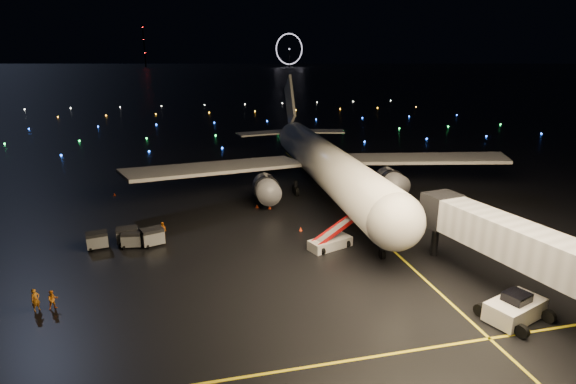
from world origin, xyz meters
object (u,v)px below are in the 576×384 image
(belt_loader, at_px, (330,233))
(crew_a, at_px, (36,300))
(crew_b, at_px, (53,300))
(baggage_cart_1, at_px, (127,236))
(pushback_tug, at_px, (515,306))
(baggage_cart_0, at_px, (153,237))
(baggage_cart_2, at_px, (132,239))
(airliner, at_px, (320,138))
(crew_c, at_px, (163,230))
(baggage_cart_3, at_px, (97,240))

(belt_loader, xyz_separation_m, crew_a, (-26.26, -6.20, -0.71))
(crew_b, bearing_deg, crew_a, 151.87)
(crew_b, xyz_separation_m, baggage_cart_1, (4.37, 12.16, 0.09))
(pushback_tug, distance_m, belt_loader, 18.39)
(baggage_cart_0, distance_m, baggage_cart_1, 2.83)
(crew_b, xyz_separation_m, baggage_cart_2, (4.93, 11.19, 0.03))
(crew_a, relative_size, baggage_cart_0, 0.85)
(pushback_tug, xyz_separation_m, baggage_cart_0, (-27.50, 20.67, -0.18))
(airliner, height_order, crew_a, airliner)
(airliner, distance_m, crew_c, 26.84)
(baggage_cart_2, distance_m, baggage_cart_3, 3.51)
(baggage_cart_2, relative_size, baggage_cart_3, 0.96)
(crew_a, bearing_deg, baggage_cart_0, 9.95)
(crew_c, bearing_deg, baggage_cart_2, -102.22)
(crew_b, height_order, baggage_cart_2, baggage_cart_2)
(pushback_tug, xyz_separation_m, belt_loader, (-9.47, 15.76, 0.54))
(pushback_tug, relative_size, crew_a, 2.49)
(pushback_tug, height_order, crew_b, pushback_tug)
(pushback_tug, relative_size, belt_loader, 0.69)
(belt_loader, xyz_separation_m, baggage_cart_2, (-20.10, 4.98, -0.82))
(crew_a, xyz_separation_m, crew_c, (9.22, 12.91, -0.00))
(airliner, bearing_deg, crew_b, -136.52)
(crew_a, relative_size, baggage_cart_3, 0.91)
(baggage_cart_0, height_order, baggage_cart_2, baggage_cart_0)
(pushback_tug, height_order, baggage_cart_3, pushback_tug)
(crew_c, xyz_separation_m, baggage_cart_2, (-3.06, -1.73, -0.10))
(airliner, relative_size, pushback_tug, 11.86)
(belt_loader, relative_size, baggage_cart_3, 3.31)
(belt_loader, xyz_separation_m, baggage_cart_1, (-20.66, 5.95, -0.75))
(belt_loader, bearing_deg, crew_a, 173.01)
(baggage_cart_0, bearing_deg, crew_c, 41.51)
(belt_loader, relative_size, crew_c, 3.65)
(pushback_tug, bearing_deg, baggage_cart_2, 125.21)
(belt_loader, distance_m, baggage_cart_0, 18.70)
(airliner, bearing_deg, pushback_tug, -80.97)
(belt_loader, height_order, baggage_cart_2, belt_loader)
(baggage_cart_1, bearing_deg, baggage_cart_0, -25.33)
(baggage_cart_0, xyz_separation_m, baggage_cart_3, (-5.56, 0.49, -0.06))
(crew_a, bearing_deg, pushback_tug, -58.51)
(airliner, bearing_deg, baggage_cart_3, -150.40)
(baggage_cart_0, bearing_deg, baggage_cart_1, 138.87)
(baggage_cart_0, distance_m, baggage_cart_3, 5.58)
(belt_loader, bearing_deg, crew_b, 173.66)
(pushback_tug, bearing_deg, crew_c, 119.96)
(airliner, relative_size, crew_a, 29.59)
(airliner, distance_m, baggage_cart_2, 30.27)
(crew_a, relative_size, baggage_cart_2, 0.95)
(airliner, height_order, belt_loader, airliner)
(airliner, relative_size, crew_c, 29.67)
(pushback_tug, xyz_separation_m, crew_a, (-35.73, 9.56, -0.18))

